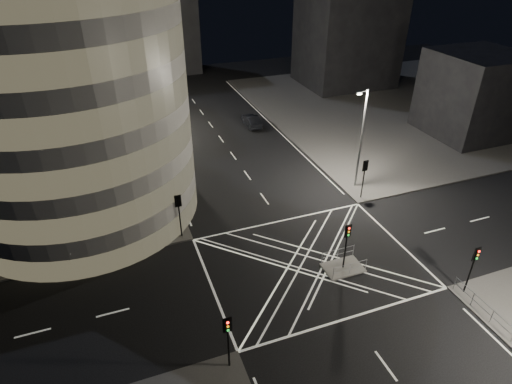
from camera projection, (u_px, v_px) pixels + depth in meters
name	position (u px, v px, depth m)	size (l,w,h in m)	color
ground	(311.00, 262.00, 33.56)	(120.00, 120.00, 0.00)	black
sidewalk_far_right	(404.00, 106.00, 63.76)	(42.00, 42.00, 0.15)	#4D4A48
central_island	(343.00, 268.00, 32.91)	(3.00, 2.00, 0.15)	slate
office_block_rear	(16.00, 33.00, 54.89)	(24.00, 16.00, 22.00)	#9C9993
building_right_far	(347.00, 37.00, 69.35)	(14.00, 12.00, 15.00)	black
building_right_near	(474.00, 94.00, 52.60)	(10.00, 10.00, 10.00)	black
building_far_end	(143.00, 21.00, 74.16)	(18.00, 8.00, 18.00)	black
tree_a	(150.00, 176.00, 35.02)	(4.92, 4.92, 7.76)	black
tree_b	(142.00, 153.00, 40.14)	(4.76, 4.76, 7.05)	black
tree_c	(135.00, 132.00, 45.12)	(4.00, 4.00, 6.30)	black
tree_d	(127.00, 103.00, 49.32)	(4.86, 4.86, 7.96)	black
tree_e	(123.00, 94.00, 54.56)	(3.42, 3.42, 6.31)	black
traffic_signal_fl	(179.00, 208.00, 34.88)	(0.55, 0.22, 4.00)	black
traffic_signal_nl	(228.00, 333.00, 23.98)	(0.55, 0.22, 4.00)	black
traffic_signal_fr	(364.00, 172.00, 40.10)	(0.55, 0.22, 4.00)	black
traffic_signal_nr	(474.00, 262.00, 29.21)	(0.55, 0.22, 4.00)	black
traffic_signal_island	(347.00, 238.00, 31.43)	(0.55, 0.22, 4.00)	black
street_lamp_left_near	(157.00, 154.00, 37.49)	(1.25, 0.25, 10.00)	slate
street_lamp_left_far	(133.00, 92.00, 51.91)	(1.25, 0.25, 10.00)	slate
street_lamp_right_far	(361.00, 137.00, 40.69)	(1.25, 0.25, 10.00)	slate
railing_island_south	(350.00, 269.00, 31.86)	(2.80, 0.06, 1.10)	slate
railing_island_north	(338.00, 254.00, 33.31)	(2.80, 0.06, 1.10)	slate
sedan	(251.00, 121.00, 56.85)	(1.58, 4.54, 1.49)	black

